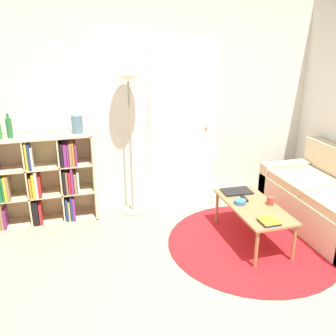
{
  "coord_description": "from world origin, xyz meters",
  "views": [
    {
      "loc": [
        -1.11,
        -2.26,
        2.2
      ],
      "look_at": [
        -0.08,
        1.26,
        0.85
      ],
      "focal_mm": 40.0,
      "sensor_mm": 36.0,
      "label": 1
    }
  ],
  "objects_px": {
    "laptop": "(237,191)",
    "cup": "(270,201)",
    "bowl": "(240,202)",
    "vase_on_shelf": "(77,124)",
    "bookshelf": "(42,180)",
    "bottle_right": "(9,128)",
    "floor_lamp": "(129,98)",
    "coffee_table": "(253,209)",
    "couch": "(331,204)"
  },
  "relations": [
    {
      "from": "laptop",
      "to": "cup",
      "type": "distance_m",
      "value": 0.45
    },
    {
      "from": "bowl",
      "to": "vase_on_shelf",
      "type": "relative_size",
      "value": 0.6
    },
    {
      "from": "bookshelf",
      "to": "bowl",
      "type": "height_order",
      "value": "bookshelf"
    },
    {
      "from": "laptop",
      "to": "bottle_right",
      "type": "bearing_deg",
      "value": 162.88
    },
    {
      "from": "floor_lamp",
      "to": "laptop",
      "type": "relative_size",
      "value": 5.05
    },
    {
      "from": "coffee_table",
      "to": "cup",
      "type": "height_order",
      "value": "cup"
    },
    {
      "from": "floor_lamp",
      "to": "cup",
      "type": "bearing_deg",
      "value": -40.64
    },
    {
      "from": "vase_on_shelf",
      "to": "floor_lamp",
      "type": "bearing_deg",
      "value": -3.39
    },
    {
      "from": "coffee_table",
      "to": "bowl",
      "type": "relative_size",
      "value": 8.18
    },
    {
      "from": "bookshelf",
      "to": "bowl",
      "type": "relative_size",
      "value": 9.09
    },
    {
      "from": "couch",
      "to": "bowl",
      "type": "bearing_deg",
      "value": 177.83
    },
    {
      "from": "bookshelf",
      "to": "bowl",
      "type": "bearing_deg",
      "value": -27.01
    },
    {
      "from": "bowl",
      "to": "vase_on_shelf",
      "type": "distance_m",
      "value": 2.05
    },
    {
      "from": "bookshelf",
      "to": "coffee_table",
      "type": "height_order",
      "value": "bookshelf"
    },
    {
      "from": "bowl",
      "to": "vase_on_shelf",
      "type": "xyz_separation_m",
      "value": [
        -1.61,
        1.05,
        0.73
      ]
    },
    {
      "from": "floor_lamp",
      "to": "coffee_table",
      "type": "distance_m",
      "value": 1.9
    },
    {
      "from": "bookshelf",
      "to": "bottle_right",
      "type": "distance_m",
      "value": 0.71
    },
    {
      "from": "bowl",
      "to": "bottle_right",
      "type": "relative_size",
      "value": 0.46
    },
    {
      "from": "floor_lamp",
      "to": "vase_on_shelf",
      "type": "distance_m",
      "value": 0.67
    },
    {
      "from": "bookshelf",
      "to": "cup",
      "type": "distance_m",
      "value": 2.64
    },
    {
      "from": "coffee_table",
      "to": "vase_on_shelf",
      "type": "height_order",
      "value": "vase_on_shelf"
    },
    {
      "from": "floor_lamp",
      "to": "cup",
      "type": "distance_m",
      "value": 1.98
    },
    {
      "from": "coffee_table",
      "to": "vase_on_shelf",
      "type": "relative_size",
      "value": 4.92
    },
    {
      "from": "floor_lamp",
      "to": "cup",
      "type": "xyz_separation_m",
      "value": [
        1.3,
        -1.12,
        -0.99
      ]
    },
    {
      "from": "laptop",
      "to": "bookshelf",
      "type": "bearing_deg",
      "value": 160.86
    },
    {
      "from": "couch",
      "to": "laptop",
      "type": "relative_size",
      "value": 4.91
    },
    {
      "from": "floor_lamp",
      "to": "bowl",
      "type": "height_order",
      "value": "floor_lamp"
    },
    {
      "from": "bookshelf",
      "to": "bottle_right",
      "type": "bearing_deg",
      "value": -179.96
    },
    {
      "from": "bottle_right",
      "to": "couch",
      "type": "bearing_deg",
      "value": -17.38
    },
    {
      "from": "couch",
      "to": "laptop",
      "type": "distance_m",
      "value": 1.12
    },
    {
      "from": "couch",
      "to": "laptop",
      "type": "bearing_deg",
      "value": 162.03
    },
    {
      "from": "bookshelf",
      "to": "cup",
      "type": "xyz_separation_m",
      "value": [
        2.37,
        -1.16,
        -0.06
      ]
    },
    {
      "from": "couch",
      "to": "vase_on_shelf",
      "type": "relative_size",
      "value": 8.01
    },
    {
      "from": "coffee_table",
      "to": "laptop",
      "type": "bearing_deg",
      "value": 93.25
    },
    {
      "from": "floor_lamp",
      "to": "cup",
      "type": "relative_size",
      "value": 19.58
    },
    {
      "from": "vase_on_shelf",
      "to": "bookshelf",
      "type": "bearing_deg",
      "value": 179.45
    },
    {
      "from": "vase_on_shelf",
      "to": "laptop",
      "type": "bearing_deg",
      "value": -23.64
    },
    {
      "from": "vase_on_shelf",
      "to": "bottle_right",
      "type": "bearing_deg",
      "value": 179.67
    },
    {
      "from": "coffee_table",
      "to": "bowl",
      "type": "xyz_separation_m",
      "value": [
        -0.13,
        0.07,
        0.07
      ]
    },
    {
      "from": "cup",
      "to": "bottle_right",
      "type": "distance_m",
      "value": 2.98
    },
    {
      "from": "bookshelf",
      "to": "bowl",
      "type": "xyz_separation_m",
      "value": [
        2.07,
        -1.05,
        -0.08
      ]
    },
    {
      "from": "bowl",
      "to": "cup",
      "type": "height_order",
      "value": "cup"
    },
    {
      "from": "bookshelf",
      "to": "vase_on_shelf",
      "type": "relative_size",
      "value": 5.47
    },
    {
      "from": "couch",
      "to": "bottle_right",
      "type": "xyz_separation_m",
      "value": [
        -3.51,
        1.1,
        0.9
      ]
    },
    {
      "from": "couch",
      "to": "bowl",
      "type": "relative_size",
      "value": 13.31
    },
    {
      "from": "cup",
      "to": "bottle_right",
      "type": "bearing_deg",
      "value": 156.36
    },
    {
      "from": "couch",
      "to": "bottle_right",
      "type": "relative_size",
      "value": 6.14
    },
    {
      "from": "bookshelf",
      "to": "laptop",
      "type": "distance_m",
      "value": 2.3
    },
    {
      "from": "laptop",
      "to": "bottle_right",
      "type": "relative_size",
      "value": 1.25
    },
    {
      "from": "cup",
      "to": "bottle_right",
      "type": "xyz_separation_m",
      "value": [
        -2.65,
        1.16,
        0.72
      ]
    }
  ]
}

